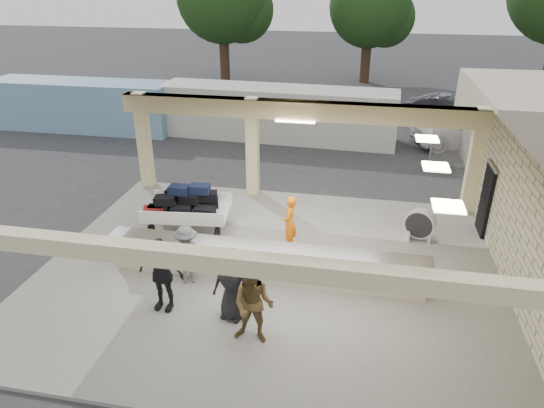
% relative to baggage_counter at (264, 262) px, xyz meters
% --- Properties ---
extents(ground, '(120.00, 120.00, 0.00)m').
position_rel_baggage_counter_xyz_m(ground, '(0.00, 0.50, -0.59)').
color(ground, '#2C2C2F').
rests_on(ground, ground).
extents(pavilion, '(12.01, 10.00, 3.55)m').
position_rel_baggage_counter_xyz_m(pavilion, '(0.21, 1.16, 0.76)').
color(pavilion, slate).
rests_on(pavilion, ground).
extents(baggage_counter, '(8.20, 0.58, 0.98)m').
position_rel_baggage_counter_xyz_m(baggage_counter, '(0.00, 0.00, 0.00)').
color(baggage_counter, beige).
rests_on(baggage_counter, pavilion).
extents(luggage_cart, '(2.65, 1.80, 1.46)m').
position_rel_baggage_counter_xyz_m(luggage_cart, '(-2.90, 2.16, 0.30)').
color(luggage_cart, silver).
rests_on(luggage_cart, pavilion).
extents(drum_fan, '(0.93, 0.58, 0.99)m').
position_rel_baggage_counter_xyz_m(drum_fan, '(4.06, 2.85, 0.04)').
color(drum_fan, silver).
rests_on(drum_fan, pavilion).
extents(baggage_handler, '(0.36, 0.61, 1.60)m').
position_rel_baggage_counter_xyz_m(baggage_handler, '(0.38, 1.67, 0.32)').
color(baggage_handler, orange).
rests_on(baggage_handler, pavilion).
extents(passenger_a, '(0.91, 0.44, 1.83)m').
position_rel_baggage_counter_xyz_m(passenger_a, '(0.25, -2.30, 0.43)').
color(passenger_a, brown).
rests_on(passenger_a, pavilion).
extents(passenger_b, '(1.11, 0.46, 1.85)m').
position_rel_baggage_counter_xyz_m(passenger_b, '(-2.08, -1.60, 0.44)').
color(passenger_b, black).
rests_on(passenger_b, pavilion).
extents(passenger_c, '(1.09, 0.72, 1.59)m').
position_rel_baggage_counter_xyz_m(passenger_c, '(-1.87, -0.50, 0.31)').
color(passenger_c, '#48474C').
rests_on(passenger_c, pavilion).
extents(passenger_d, '(0.93, 0.55, 1.78)m').
position_rel_baggage_counter_xyz_m(passenger_d, '(-0.40, -1.63, 0.40)').
color(passenger_d, black).
rests_on(passenger_d, pavilion).
extents(car_white_a, '(5.38, 3.50, 1.41)m').
position_rel_baggage_counter_xyz_m(car_white_a, '(6.99, 12.58, 0.12)').
color(car_white_a, white).
rests_on(car_white_a, ground).
extents(car_dark, '(4.82, 3.02, 1.52)m').
position_rel_baggage_counter_xyz_m(car_dark, '(6.58, 15.92, 0.17)').
color(car_dark, black).
rests_on(car_dark, ground).
extents(container_white, '(11.33, 2.81, 2.43)m').
position_rel_baggage_counter_xyz_m(container_white, '(-1.89, 12.10, 0.63)').
color(container_white, silver).
rests_on(container_white, ground).
extents(container_blue, '(9.33, 2.26, 2.42)m').
position_rel_baggage_counter_xyz_m(container_blue, '(-11.84, 11.77, 0.63)').
color(container_blue, '#7199B5').
rests_on(container_blue, ground).
extents(tree_left, '(6.60, 6.30, 9.00)m').
position_rel_baggage_counter_xyz_m(tree_left, '(-7.68, 24.66, 5.00)').
color(tree_left, '#382619').
rests_on(tree_left, ground).
extents(tree_mid, '(6.00, 5.60, 8.00)m').
position_rel_baggage_counter_xyz_m(tree_mid, '(2.32, 26.66, 4.38)').
color(tree_mid, '#382619').
rests_on(tree_mid, ground).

